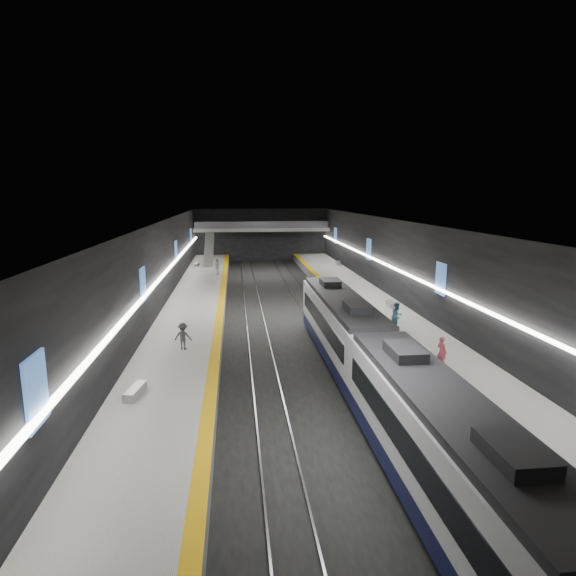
{
  "coord_description": "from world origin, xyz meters",
  "views": [
    {
      "loc": [
        -4.01,
        -39.01,
        10.18
      ],
      "look_at": [
        0.46,
        1.52,
        2.2
      ],
      "focal_mm": 30.0,
      "sensor_mm": 36.0,
      "label": 1
    }
  ],
  "objects": [
    {
      "name": "ground",
      "position": [
        0.0,
        0.0,
        0.0
      ],
      "size": [
        70.0,
        70.0,
        0.0
      ],
      "primitive_type": "plane",
      "color": "black",
      "rests_on": "ground"
    },
    {
      "name": "ceiling",
      "position": [
        0.0,
        0.0,
        8.0
      ],
      "size": [
        20.0,
        70.0,
        0.04
      ],
      "primitive_type": "cube",
      "rotation": [
        3.14,
        0.0,
        0.0
      ],
      "color": "beige",
      "rests_on": "wall_left"
    },
    {
      "name": "wall_left",
      "position": [
        -10.0,
        0.0,
        4.0
      ],
      "size": [
        0.04,
        70.0,
        8.0
      ],
      "primitive_type": "cube",
      "color": "black",
      "rests_on": "ground"
    },
    {
      "name": "wall_right",
      "position": [
        10.0,
        0.0,
        4.0
      ],
      "size": [
        0.04,
        70.0,
        8.0
      ],
      "primitive_type": "cube",
      "color": "black",
      "rests_on": "ground"
    },
    {
      "name": "wall_back",
      "position": [
        0.0,
        35.0,
        4.0
      ],
      "size": [
        20.0,
        0.04,
        8.0
      ],
      "primitive_type": "cube",
      "color": "black",
      "rests_on": "ground"
    },
    {
      "name": "platform_left",
      "position": [
        -7.5,
        0.0,
        0.5
      ],
      "size": [
        5.0,
        70.0,
        1.0
      ],
      "primitive_type": "cube",
      "color": "slate",
      "rests_on": "ground"
    },
    {
      "name": "tile_surface_left",
      "position": [
        -7.5,
        0.0,
        1.01
      ],
      "size": [
        5.0,
        70.0,
        0.02
      ],
      "primitive_type": "cube",
      "color": "#999894",
      "rests_on": "platform_left"
    },
    {
      "name": "tactile_strip_left",
      "position": [
        -5.3,
        0.0,
        1.02
      ],
      "size": [
        0.6,
        70.0,
        0.02
      ],
      "primitive_type": "cube",
      "color": "#EEB00C",
      "rests_on": "platform_left"
    },
    {
      "name": "platform_right",
      "position": [
        7.5,
        0.0,
        0.5
      ],
      "size": [
        5.0,
        70.0,
        1.0
      ],
      "primitive_type": "cube",
      "color": "slate",
      "rests_on": "ground"
    },
    {
      "name": "tile_surface_right",
      "position": [
        7.5,
        0.0,
        1.01
      ],
      "size": [
        5.0,
        70.0,
        0.02
      ],
      "primitive_type": "cube",
      "color": "#999894",
      "rests_on": "platform_right"
    },
    {
      "name": "tactile_strip_right",
      "position": [
        5.3,
        0.0,
        1.02
      ],
      "size": [
        0.6,
        70.0,
        0.02
      ],
      "primitive_type": "cube",
      "color": "#EEB00C",
      "rests_on": "platform_right"
    },
    {
      "name": "rails",
      "position": [
        -0.0,
        0.0,
        0.06
      ],
      "size": [
        6.52,
        70.0,
        0.12
      ],
      "color": "gray",
      "rests_on": "ground"
    },
    {
      "name": "train",
      "position": [
        2.5,
        -17.95,
        2.2
      ],
      "size": [
        2.69,
        30.05,
        3.6
      ],
      "color": "#0F133A",
      "rests_on": "ground"
    },
    {
      "name": "ad_posters",
      "position": [
        -0.0,
        1.0,
        4.5
      ],
      "size": [
        19.94,
        53.5,
        2.2
      ],
      "color": "#4274C8",
      "rests_on": "wall_left"
    },
    {
      "name": "cove_light_left",
      "position": [
        -9.8,
        0.0,
        3.8
      ],
      "size": [
        0.25,
        68.6,
        0.12
      ],
      "primitive_type": "cube",
      "color": "white",
      "rests_on": "wall_left"
    },
    {
      "name": "cove_light_right",
      "position": [
        9.8,
        0.0,
        3.8
      ],
      "size": [
        0.25,
        68.6,
        0.12
      ],
      "primitive_type": "cube",
      "color": "white",
      "rests_on": "wall_right"
    },
    {
      "name": "mezzanine_bridge",
      "position": [
        0.0,
        32.93,
        5.04
      ],
      "size": [
        20.0,
        3.0,
        1.5
      ],
      "color": "gray",
      "rests_on": "wall_left"
    },
    {
      "name": "escalator",
      "position": [
        -7.5,
        26.0,
        2.9
      ],
      "size": [
        1.2,
        7.5,
        3.92
      ],
      "primitive_type": "cube",
      "rotation": [
        0.44,
        0.0,
        0.0
      ],
      "color": "#99999E",
      "rests_on": "platform_left"
    },
    {
      "name": "bench_left_near",
      "position": [
        -8.74,
        -17.5,
        1.22
      ],
      "size": [
        0.8,
        1.85,
        0.44
      ],
      "primitive_type": "cube",
      "rotation": [
        0.0,
        0.0,
        -0.17
      ],
      "color": "#99999E",
      "rests_on": "platform_left"
    },
    {
      "name": "bench_left_far",
      "position": [
        -9.01,
        23.92,
        1.2
      ],
      "size": [
        0.55,
        1.65,
        0.4
      ],
      "primitive_type": "cube",
      "rotation": [
        0.0,
        0.0,
        -0.06
      ],
      "color": "#99999E",
      "rests_on": "platform_left"
    },
    {
      "name": "bench_right_near",
      "position": [
        8.71,
        -1.34,
        1.2
      ],
      "size": [
        0.62,
        1.71,
        0.41
      ],
      "primitive_type": "cube",
      "rotation": [
        0.0,
        0.0,
        -0.09
      ],
      "color": "#99999E",
      "rests_on": "platform_right"
    },
    {
      "name": "bench_right_far",
      "position": [
        9.5,
        22.8,
        1.21
      ],
      "size": [
        0.61,
        1.75,
        0.42
      ],
      "primitive_type": "cube",
      "rotation": [
        0.0,
        0.0,
        -0.08
      ],
      "color": "#99999E",
      "rests_on": "platform_right"
    },
    {
      "name": "passenger_right_a",
      "position": [
        6.89,
        -15.43,
        1.84
      ],
      "size": [
        0.61,
        0.72,
        1.69
      ],
      "primitive_type": "imported",
      "rotation": [
        0.0,
        0.0,
        1.96
      ],
      "color": "#B34354",
      "rests_on": "platform_right"
    },
    {
      "name": "passenger_right_b",
      "position": [
        6.89,
        -8.17,
        1.97
      ],
      "size": [
        1.17,
        1.08,
        1.94
      ],
      "primitive_type": "imported",
      "rotation": [
        0.0,
        0.0,
        0.47
      ],
      "color": "teal",
      "rests_on": "platform_right"
    },
    {
      "name": "passenger_left_a",
      "position": [
        -6.1,
        16.34,
        1.94
      ],
      "size": [
        0.57,
        1.15,
        1.89
      ],
      "primitive_type": "imported",
      "rotation": [
        0.0,
        0.0,
        -1.67
      ],
      "color": "beige",
      "rests_on": "platform_left"
    },
    {
      "name": "passenger_left_b",
      "position": [
        -7.21,
        -10.9,
        1.82
      ],
      "size": [
        1.16,
        0.79,
        1.64
      ],
      "primitive_type": "imported",
      "rotation": [
        0.0,
        0.0,
        2.96
      ],
      "color": "#3C3A42",
      "rests_on": "platform_left"
    }
  ]
}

